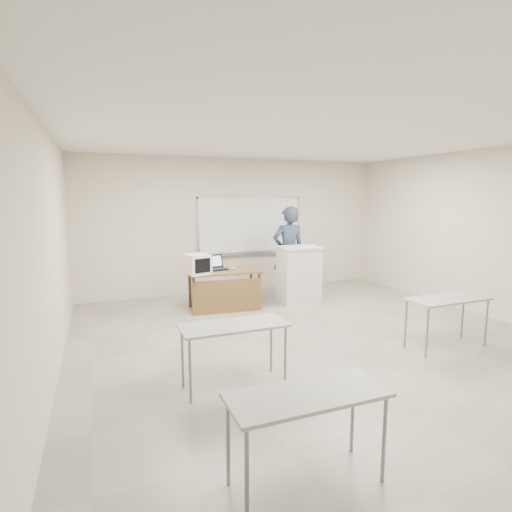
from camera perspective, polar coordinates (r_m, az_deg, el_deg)
name	(u,v)px	position (r m, az deg, el deg)	size (l,w,h in m)	color
floor	(330,351)	(5.89, 10.58, -13.15)	(7.00, 8.00, 0.01)	gray
whiteboard	(250,226)	(9.20, -0.84, 4.31)	(2.48, 0.10, 1.31)	white
student_desks	(400,335)	(4.64, 19.86, -10.63)	(4.40, 2.20, 0.73)	#A6A6A1
instructor_desk	(226,283)	(7.60, -4.34, -3.82)	(1.37, 0.68, 0.75)	brown
podium	(299,274)	(8.19, 6.12, -2.62)	(0.82, 0.59, 1.15)	silver
crt_monitor	(197,264)	(7.37, -8.43, -1.14)	(0.40, 0.45, 0.38)	beige
laptop	(217,266)	(7.77, -5.66, -1.47)	(0.37, 0.34, 0.27)	black
mouse	(233,268)	(7.77, -3.31, -1.77)	(0.10, 0.06, 0.04)	#B8BBC0
keyboard	(308,246)	(8.11, 7.37, 1.43)	(0.42, 0.14, 0.02)	beige
presenter	(288,252)	(8.57, 4.66, 0.57)	(0.71, 0.47, 1.95)	black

